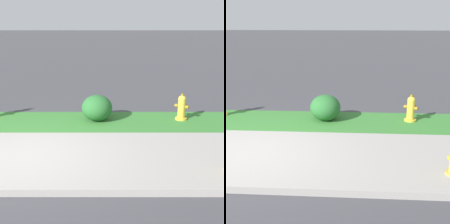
# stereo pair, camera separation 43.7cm
# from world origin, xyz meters

# --- Properties ---
(ground_plane) EXTENTS (120.00, 120.00, 0.00)m
(ground_plane) POSITION_xyz_m (0.00, 0.00, 0.00)
(ground_plane) COLOR #424247
(sidewalk_pavement) EXTENTS (18.00, 2.57, 0.01)m
(sidewalk_pavement) POSITION_xyz_m (0.00, 0.00, 0.01)
(sidewalk_pavement) COLOR #9E9993
(sidewalk_pavement) RESTS_ON ground
(grass_verge) EXTENTS (18.00, 1.69, 0.01)m
(grass_verge) POSITION_xyz_m (0.00, 2.13, 0.00)
(grass_verge) COLOR #387A33
(grass_verge) RESTS_ON ground
(fire_hydrant_mid_block) EXTENTS (0.37, 0.35, 0.71)m
(fire_hydrant_mid_block) POSITION_xyz_m (3.70, 2.30, 0.34)
(fire_hydrant_mid_block) COLOR gold
(fire_hydrant_mid_block) RESTS_ON ground
(shrub_bush_far_verge) EXTENTS (0.80, 0.80, 0.68)m
(shrub_bush_far_verge) POSITION_xyz_m (1.47, 2.24, 0.34)
(shrub_bush_far_verge) COLOR #28662D
(shrub_bush_far_verge) RESTS_ON ground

